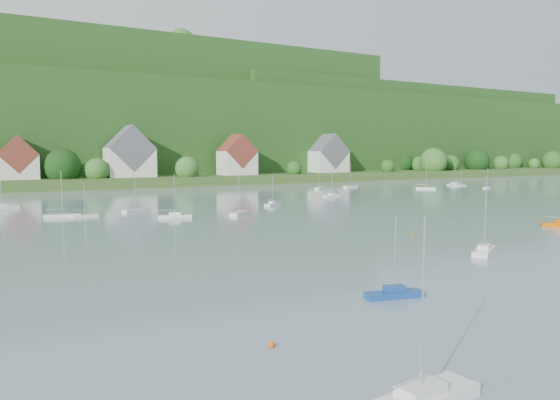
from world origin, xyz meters
The scene contains 12 objects.
far_shore_strip centered at (0.00, 200.00, 1.50)m, with size 600.00×60.00×3.00m, color #314E1D.
forested_ridge centered at (0.39, 268.57, 22.89)m, with size 620.00×181.22×69.89m.
village_building_1 centered at (-30.00, 189.00, 8.75)m, with size 12.00×9.36×14.00m.
village_building_2 centered at (5.00, 188.00, 10.27)m, with size 16.00×11.44×18.00m.
village_building_3 centered at (45.00, 186.00, 9.43)m, with size 13.00×10.40×15.50m.
village_building_4 centered at (90.00, 190.00, 9.59)m, with size 15.00×10.40×16.50m.
near_sailboat_0 centered at (-22.25, 18.82, 0.46)m, with size 6.67×2.56×8.77m.
near_sailboat_1 centered at (-10.86, 33.50, 0.39)m, with size 4.99×2.34×6.49m.
near_sailboat_3 centered at (10.50, 42.52, 0.44)m, with size 6.10×4.58×8.22m.
mooring_buoy_0 centered at (-24.60, 28.77, 0.00)m, with size 0.45×0.45×0.45m, color #CD5209.
mooring_buoy_3 centered at (12.74, 56.66, 0.00)m, with size 0.44×0.44×0.44m, color #CD5209.
far_sailboat_cluster centered at (11.43, 119.27, 0.38)m, with size 197.81×64.50×8.71m.
Camera 1 is at (-39.06, 1.81, 11.61)m, focal length 33.87 mm.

